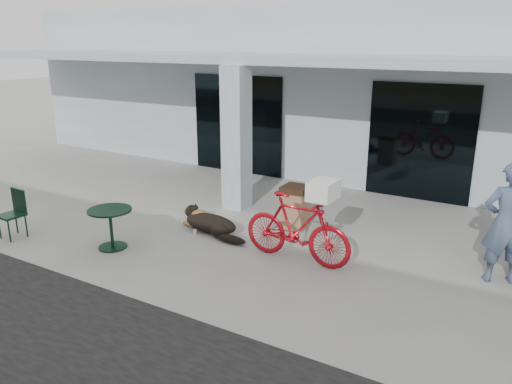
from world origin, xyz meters
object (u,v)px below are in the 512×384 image
Objects in this scene: person at (506,223)px; dog at (211,222)px; trash_receptacle at (295,207)px; bicycle at (297,228)px; cafe_table_near at (111,229)px; cafe_chair_near at (11,215)px.

dog is at bearing -17.99° from person.
trash_receptacle is (1.29, 1.10, 0.21)m from dog.
person is at bearing -71.61° from bicycle.
cafe_table_near is 0.41× the size of person.
cafe_table_near is 0.90× the size of trash_receptacle.
cafe_chair_near is at bearing -162.98° from cafe_table_near.
bicycle is at bearing -62.96° from trash_receptacle.
dog is at bearing 38.58° from cafe_chair_near.
cafe_table_near is 6.55m from person.
bicycle reaches higher than cafe_chair_near.
bicycle is 1.58m from trash_receptacle.
bicycle is 3.35m from cafe_table_near.
person is 3.83m from trash_receptacle.
dog is 1.52× the size of trash_receptacle.
cafe_table_near is at bearing -6.04° from person.
trash_receptacle is (-3.76, 0.47, -0.53)m from person.
dog is 1.43× the size of cafe_chair_near.
dog is (-2.00, 0.30, -0.37)m from bicycle.
bicycle reaches higher than dog.
person is (5.05, 0.63, 0.74)m from dog.
dog is 0.69× the size of person.
dog is 1.71m from trash_receptacle.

